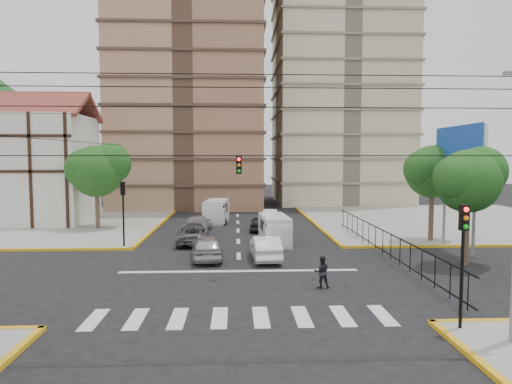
{
  "coord_description": "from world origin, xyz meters",
  "views": [
    {
      "loc": [
        -0.15,
        -23.26,
        6.2
      ],
      "look_at": [
        1.11,
        5.48,
        4.0
      ],
      "focal_mm": 32.0,
      "sensor_mm": 36.0,
      "label": 1
    }
  ],
  "objects": [
    {
      "name": "van_right_lane",
      "position": [
        2.59,
        8.71,
        0.99
      ],
      "size": [
        2.09,
        4.63,
        2.03
      ],
      "rotation": [
        0.0,
        0.0,
        0.07
      ],
      "color": "silver",
      "rests_on": "ground"
    },
    {
      "name": "crosswalk_stripes",
      "position": [
        0.0,
        -6.0,
        0.01
      ],
      "size": [
        12.0,
        2.4,
        0.01
      ],
      "primitive_type": "cube",
      "color": "silver",
      "rests_on": "ground"
    },
    {
      "name": "car_darkgrey_mid_right",
      "position": [
        1.79,
        14.74,
        0.63
      ],
      "size": [
        1.83,
        3.85,
        1.27
      ],
      "primitive_type": "imported",
      "rotation": [
        0.0,
        0.0,
        3.05
      ],
      "color": "#272729",
      "rests_on": "ground"
    },
    {
      "name": "tree_tudor",
      "position": [
        -11.9,
        16.01,
        5.22
      ],
      "size": [
        5.39,
        4.4,
        7.43
      ],
      "color": "#473828",
      "rests_on": "ground"
    },
    {
      "name": "traffic_light_se",
      "position": [
        7.8,
        -7.8,
        3.11
      ],
      "size": [
        0.28,
        0.22,
        4.4
      ],
      "color": "black",
      "rests_on": "ground"
    },
    {
      "name": "tower_beige",
      "position": [
        14.0,
        40.0,
        24.0
      ],
      "size": [
        17.0,
        16.0,
        48.0
      ],
      "primitive_type": "cube",
      "color": "beige",
      "rests_on": "ground"
    },
    {
      "name": "pedestrian_crosswalk",
      "position": [
        3.9,
        -2.14,
        0.76
      ],
      "size": [
        0.75,
        0.59,
        1.53
      ],
      "primitive_type": "imported",
      "rotation": [
        0.0,
        0.0,
        3.12
      ],
      "color": "black",
      "rests_on": "ground"
    },
    {
      "name": "van_left_lane",
      "position": [
        -2.04,
        19.51,
        1.04
      ],
      "size": [
        2.36,
        4.92,
        2.14
      ],
      "rotation": [
        0.0,
        0.0,
        -0.11
      ],
      "color": "silver",
      "rests_on": "ground"
    },
    {
      "name": "tree_park_c",
      "position": [
        14.09,
        9.01,
        5.34
      ],
      "size": [
        4.65,
        3.8,
        7.25
      ],
      "color": "#473828",
      "rests_on": "ground"
    },
    {
      "name": "car_grey_mid_left",
      "position": [
        -3.25,
        9.28,
        0.67
      ],
      "size": [
        2.51,
        4.94,
        1.34
      ],
      "primitive_type": "imported",
      "rotation": [
        0.0,
        0.0,
        3.2
      ],
      "color": "slate",
      "rests_on": "ground"
    },
    {
      "name": "car_silver_front_left",
      "position": [
        -1.93,
        4.16,
        0.76
      ],
      "size": [
        2.17,
        4.57,
        1.51
      ],
      "primitive_type": "imported",
      "rotation": [
        0.0,
        0.0,
        3.23
      ],
      "color": "#ABABAF",
      "rests_on": "ground"
    },
    {
      "name": "tower_tan",
      "position": [
        -6.0,
        36.0,
        24.0
      ],
      "size": [
        18.0,
        16.0,
        48.0
      ],
      "primitive_type": "cube",
      "color": "#97674B",
      "rests_on": "ground"
    },
    {
      "name": "tree_park_a",
      "position": [
        13.08,
        2.01,
        5.01
      ],
      "size": [
        4.41,
        3.6,
        6.83
      ],
      "color": "#473828",
      "rests_on": "ground"
    },
    {
      "name": "sidewalk_ne",
      "position": [
        20.0,
        20.0,
        0.07
      ],
      "size": [
        26.0,
        26.0,
        0.15
      ],
      "primitive_type": "cube",
      "color": "gray",
      "rests_on": "ground"
    },
    {
      "name": "park_fence",
      "position": [
        9.0,
        4.5,
        0.0
      ],
      "size": [
        0.1,
        22.5,
        1.66
      ],
      "primitive_type": null,
      "color": "black",
      "rests_on": "ground"
    },
    {
      "name": "car_white_rear_right",
      "position": [
        3.08,
        19.87,
        0.64
      ],
      "size": [
        1.65,
        3.95,
        1.27
      ],
      "primitive_type": "imported",
      "rotation": [
        0.0,
        0.0,
        3.06
      ],
      "color": "silver",
      "rests_on": "ground"
    },
    {
      "name": "stop_line",
      "position": [
        0.0,
        1.2,
        0.01
      ],
      "size": [
        13.0,
        0.4,
        0.01
      ],
      "primitive_type": "cube",
      "color": "silver",
      "rests_on": "ground"
    },
    {
      "name": "ground",
      "position": [
        0.0,
        0.0,
        0.0
      ],
      "size": [
        160.0,
        160.0,
        0.0
      ],
      "primitive_type": "plane",
      "color": "black",
      "rests_on": "ground"
    },
    {
      "name": "traffic_light_hanging",
      "position": [
        0.0,
        -2.04,
        5.9
      ],
      "size": [
        18.0,
        9.12,
        0.92
      ],
      "color": "black",
      "rests_on": "ground"
    },
    {
      "name": "billboard",
      "position": [
        14.45,
        6.0,
        6.0
      ],
      "size": [
        0.36,
        6.2,
        8.1
      ],
      "color": "slate",
      "rests_on": "ground"
    },
    {
      "name": "tudor_building",
      "position": [
        -19.0,
        20.0,
        5.25
      ],
      "size": [
        10.8,
        8.05,
        12.23
      ],
      "color": "silver",
      "rests_on": "ground"
    },
    {
      "name": "traffic_light_nw",
      "position": [
        -7.8,
        7.8,
        3.11
      ],
      "size": [
        0.28,
        0.22,
        4.4
      ],
      "color": "black",
      "rests_on": "ground"
    },
    {
      "name": "car_white_front_right",
      "position": [
        1.61,
        4.0,
        0.74
      ],
      "size": [
        1.8,
        4.58,
        1.49
      ],
      "primitive_type": "imported",
      "rotation": [
        0.0,
        0.0,
        3.19
      ],
      "color": "white",
      "rests_on": "ground"
    },
    {
      "name": "car_silver_rear_left",
      "position": [
        -3.34,
        14.57,
        0.69
      ],
      "size": [
        2.3,
        4.89,
        1.38
      ],
      "primitive_type": "imported",
      "rotation": [
        0.0,
        0.0,
        3.06
      ],
      "color": "#AAA9AE",
      "rests_on": "ground"
    },
    {
      "name": "sidewalk_nw",
      "position": [
        -20.0,
        20.0,
        0.07
      ],
      "size": [
        26.0,
        26.0,
        0.15
      ],
      "primitive_type": "cube",
      "color": "gray",
      "rests_on": "ground"
    }
  ]
}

